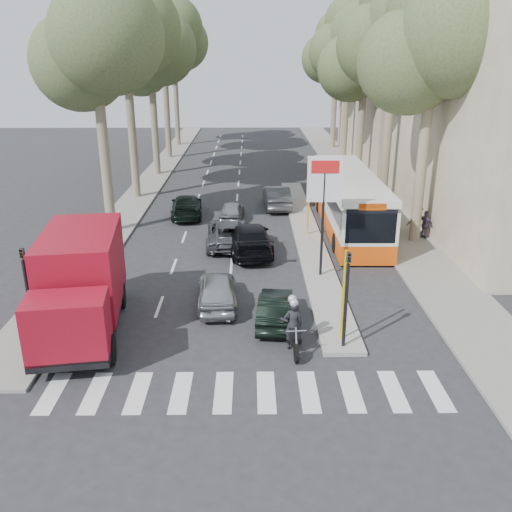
{
  "coord_description": "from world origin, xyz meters",
  "views": [
    {
      "loc": [
        0.03,
        -18.02,
        9.65
      ],
      "look_at": [
        0.27,
        3.59,
        1.6
      ],
      "focal_mm": 38.0,
      "sensor_mm": 36.0,
      "label": 1
    }
  ],
  "objects_px": {
    "silver_hatchback": "(217,290)",
    "dark_hatchback": "(275,308)",
    "motorcycle": "(292,324)",
    "city_bus": "(349,200)",
    "red_truck": "(81,283)"
  },
  "relations": [
    {
      "from": "silver_hatchback",
      "to": "dark_hatchback",
      "type": "xyz_separation_m",
      "value": [
        2.3,
        -1.54,
        -0.08
      ]
    },
    {
      "from": "motorcycle",
      "to": "silver_hatchback",
      "type": "bearing_deg",
      "value": 126.41
    },
    {
      "from": "dark_hatchback",
      "to": "city_bus",
      "type": "height_order",
      "value": "city_bus"
    },
    {
      "from": "dark_hatchback",
      "to": "city_bus",
      "type": "bearing_deg",
      "value": -106.28
    },
    {
      "from": "city_bus",
      "to": "motorcycle",
      "type": "xyz_separation_m",
      "value": [
        -4.28,
        -13.68,
        -0.85
      ]
    },
    {
      "from": "motorcycle",
      "to": "red_truck",
      "type": "bearing_deg",
      "value": 166.97
    },
    {
      "from": "silver_hatchback",
      "to": "red_truck",
      "type": "distance_m",
      "value": 5.37
    },
    {
      "from": "dark_hatchback",
      "to": "red_truck",
      "type": "xyz_separation_m",
      "value": [
        -7.08,
        -0.54,
        1.34
      ]
    },
    {
      "from": "dark_hatchback",
      "to": "city_bus",
      "type": "xyz_separation_m",
      "value": [
        4.79,
        11.84,
        1.15
      ]
    },
    {
      "from": "city_bus",
      "to": "motorcycle",
      "type": "relative_size",
      "value": 5.47
    },
    {
      "from": "silver_hatchback",
      "to": "motorcycle",
      "type": "bearing_deg",
      "value": 126.0
    },
    {
      "from": "red_truck",
      "to": "motorcycle",
      "type": "height_order",
      "value": "red_truck"
    },
    {
      "from": "red_truck",
      "to": "silver_hatchback",
      "type": "bearing_deg",
      "value": 15.66
    },
    {
      "from": "silver_hatchback",
      "to": "city_bus",
      "type": "distance_m",
      "value": 12.55
    },
    {
      "from": "silver_hatchback",
      "to": "dark_hatchback",
      "type": "bearing_deg",
      "value": 142.38
    }
  ]
}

